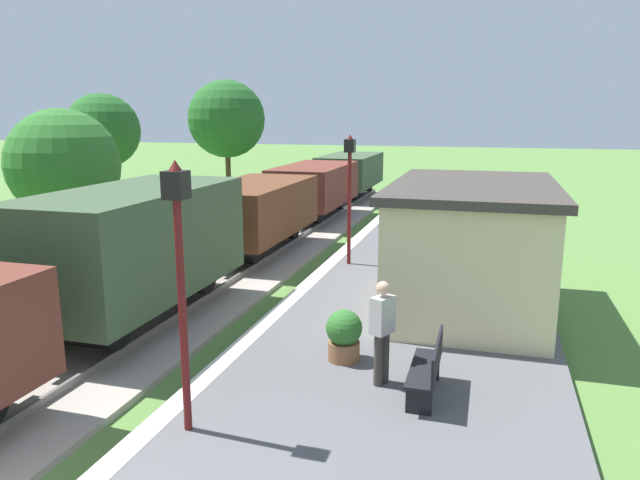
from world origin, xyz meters
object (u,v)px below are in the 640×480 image
at_px(potted_planter, 344,334).
at_px(lamp_post_far, 350,176).
at_px(tree_field_left, 103,131).
at_px(tree_field_distant, 227,119).
at_px(person_waiting, 382,329).
at_px(tree_trackside_far, 64,165).
at_px(station_hut, 471,244).
at_px(bench_near_hut, 429,367).
at_px(lamp_post_near, 179,249).
at_px(freight_train, 250,213).

bearing_deg(potted_planter, lamp_post_far, 102.69).
relative_size(tree_field_left, tree_field_distant, 0.85).
height_order(lamp_post_far, tree_field_distant, tree_field_distant).
xyz_separation_m(person_waiting, lamp_post_far, (-2.30, 7.40, 1.62)).
distance_m(person_waiting, tree_field_left, 17.94).
distance_m(person_waiting, tree_trackside_far, 11.10).
bearing_deg(tree_field_left, station_hut, -26.07).
relative_size(bench_near_hut, lamp_post_near, 0.41).
bearing_deg(freight_train, tree_field_distant, 117.59).
bearing_deg(lamp_post_near, potted_planter, 62.36).
relative_size(bench_near_hut, potted_planter, 1.64).
distance_m(tree_trackside_far, tree_field_distant, 15.83).
bearing_deg(person_waiting, tree_field_left, -14.66).
distance_m(tree_field_left, tree_field_distant, 8.94).
distance_m(bench_near_hut, tree_field_left, 18.74).
height_order(bench_near_hut, tree_field_left, tree_field_left).
bearing_deg(tree_field_left, freight_train, -24.87).
height_order(bench_near_hut, lamp_post_far, lamp_post_far).
relative_size(bench_near_hut, person_waiting, 0.88).
xyz_separation_m(tree_trackside_far, tree_field_left, (-3.60, 6.77, 0.69)).
distance_m(lamp_post_far, tree_trackside_far, 7.88).
distance_m(lamp_post_near, tree_field_distant, 24.72).
distance_m(freight_train, tree_field_left, 8.86).
height_order(tree_trackside_far, tree_field_distant, tree_field_distant).
height_order(station_hut, potted_planter, station_hut).
bearing_deg(freight_train, potted_planter, -56.71).
relative_size(potted_planter, tree_field_distant, 0.15).
xyz_separation_m(bench_near_hut, lamp_post_far, (-3.07, 7.63, 2.08)).
bearing_deg(potted_planter, tree_field_left, 138.98).
distance_m(freight_train, tree_field_distant, 14.30).
relative_size(lamp_post_near, tree_field_left, 0.70).
xyz_separation_m(station_hut, lamp_post_far, (-3.48, 2.85, 1.15)).
bearing_deg(station_hut, tree_trackside_far, 178.20).
relative_size(person_waiting, tree_trackside_far, 0.37).
height_order(lamp_post_near, tree_field_distant, tree_field_distant).
bearing_deg(person_waiting, station_hut, -78.04).
relative_size(bench_near_hut, tree_field_left, 0.28).
bearing_deg(lamp_post_near, bench_near_hut, 31.74).
relative_size(freight_train, tree_field_distant, 5.21).
distance_m(station_hut, lamp_post_near, 7.62).
relative_size(person_waiting, tree_field_left, 0.32).
relative_size(freight_train, station_hut, 5.62).
distance_m(station_hut, bench_near_hut, 4.88).
xyz_separation_m(potted_planter, tree_field_left, (-12.57, 10.93, 3.10)).
height_order(potted_planter, lamp_post_far, lamp_post_far).
height_order(station_hut, lamp_post_near, lamp_post_near).
bearing_deg(person_waiting, bench_near_hut, -169.88).
distance_m(person_waiting, tree_field_distant, 24.02).
relative_size(freight_train, tree_field_left, 6.15).
height_order(potted_planter, tree_field_left, tree_field_left).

